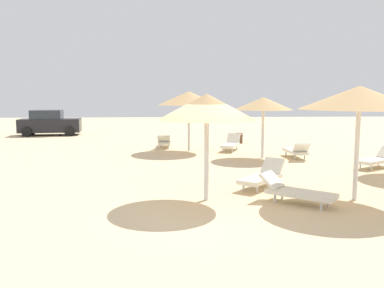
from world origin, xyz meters
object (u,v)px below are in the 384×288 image
at_px(bench_0, 239,136).
at_px(parasol_3, 263,104).
at_px(lounger_7, 165,141).
at_px(lounger_1, 377,159).
at_px(lounger_3, 296,151).
at_px(parked_car, 50,123).
at_px(lounger_4, 263,176).
at_px(lounger_0, 231,144).
at_px(parasol_0, 189,98).
at_px(lounger_2, 296,191).
at_px(parasol_2, 359,98).
at_px(parasol_4, 207,107).

bearing_deg(bench_0, parasol_3, -90.30).
bearing_deg(lounger_7, lounger_1, -38.64).
distance_m(lounger_3, parked_car, 17.46).
bearing_deg(lounger_3, lounger_4, -117.03).
relative_size(lounger_0, lounger_3, 1.05).
xyz_separation_m(parasol_0, bench_0, (3.13, 3.56, -2.23)).
bearing_deg(parasol_0, bench_0, 48.70).
distance_m(lounger_7, parked_car, 10.54).
bearing_deg(lounger_1, parasol_0, 144.17).
distance_m(lounger_2, parked_car, 21.38).
bearing_deg(lounger_2, lounger_4, 102.44).
bearing_deg(parasol_2, bench_0, 93.26).
xyz_separation_m(parasol_2, parasol_3, (-0.77, 7.13, -0.30)).
xyz_separation_m(lounger_4, bench_0, (1.34, 11.43, 0.02)).
relative_size(parasol_0, parasol_4, 1.09).
relative_size(lounger_2, parked_car, 0.44).
xyz_separation_m(parasol_0, parasol_2, (3.87, -9.44, 0.09)).
xyz_separation_m(parasol_2, lounger_3, (0.69, 6.99, -2.34)).
distance_m(lounger_1, lounger_4, 5.85).
xyz_separation_m(lounger_0, parked_car, (-11.19, 8.29, 0.50)).
distance_m(parasol_0, lounger_7, 2.94).
height_order(parasol_3, lounger_3, parasol_3).
relative_size(lounger_3, lounger_7, 0.98).
bearing_deg(lounger_0, lounger_3, -46.28).
height_order(lounger_4, bench_0, lounger_4).
relative_size(parasol_0, parasol_2, 0.99).
bearing_deg(parasol_0, parasol_4, -90.15).
xyz_separation_m(lounger_0, lounger_2, (0.11, -9.85, -0.01)).
bearing_deg(parked_car, bench_0, -21.66).
relative_size(parasol_3, bench_0, 1.71).
bearing_deg(parked_car, parasol_3, -41.34).
bearing_deg(bench_0, parasol_2, -86.74).
xyz_separation_m(lounger_0, lounger_3, (2.46, -2.58, -0.00)).
distance_m(parasol_3, bench_0, 6.21).
xyz_separation_m(parasol_4, lounger_0, (2.11, 9.37, -2.10)).
height_order(lounger_4, parked_car, parked_car).
xyz_separation_m(lounger_2, lounger_7, (-3.39, 11.21, -0.00)).
distance_m(lounger_1, lounger_3, 3.41).
relative_size(parasol_2, lounger_3, 1.62).
xyz_separation_m(lounger_7, parked_car, (-7.91, 6.94, 0.51)).
distance_m(parasol_2, lounger_7, 12.26).
relative_size(lounger_1, bench_0, 1.25).
relative_size(parasol_0, lounger_7, 1.56).
relative_size(lounger_7, parked_car, 0.46).
bearing_deg(lounger_4, bench_0, 83.33).
bearing_deg(lounger_3, parasol_2, -95.61).
bearing_deg(parasol_3, lounger_2, -96.89).
distance_m(lounger_2, lounger_3, 7.64).
height_order(parasol_3, parked_car, parasol_3).
xyz_separation_m(parasol_0, lounger_4, (1.79, -7.87, -2.25)).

